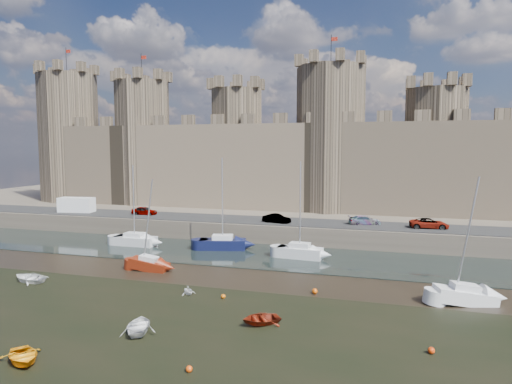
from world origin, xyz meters
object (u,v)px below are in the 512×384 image
car_3 (429,224)px  sailboat_1 (223,243)px  car_1 (277,219)px  car_2 (365,220)px  sailboat_4 (149,264)px  sailboat_2 (300,251)px  car_0 (144,211)px  sailboat_0 (135,240)px  dinghy_0 (23,357)px  van (76,205)px  sailboat_5 (465,295)px

car_3 → sailboat_1: 26.10m
car_1 → sailboat_1: (-5.21, -6.82, -2.26)m
car_2 → sailboat_4: 28.87m
sailboat_2 → car_0: bearing=163.6°
sailboat_0 → sailboat_2: (21.81, -0.61, 0.06)m
sailboat_2 → sailboat_4: (-14.06, -9.38, -0.15)m
dinghy_0 → sailboat_4: bearing=47.6°
sailboat_0 → dinghy_0: (10.92, -30.37, -0.46)m
car_3 → sailboat_4: size_ratio=0.50×
car_0 → sailboat_4: bearing=-152.1°
van → sailboat_0: sailboat_0 is taller
car_3 → dinghy_0: bearing=140.9°
car_3 → sailboat_5: (1.23, -21.00, -2.41)m
car_3 → van: bearing=84.1°
sailboat_2 → sailboat_4: bearing=-141.4°
sailboat_5 → car_2: bearing=96.9°
car_3 → sailboat_5: sailboat_5 is taller
car_2 → sailboat_0: size_ratio=0.40×
van → sailboat_2: sailboat_2 is taller
sailboat_5 → dinghy_0: (-26.74, -18.61, -0.41)m
car_0 → sailboat_4: 22.81m
car_1 → sailboat_4: (-9.22, -17.86, -2.42)m
sailboat_4 → sailboat_0: bearing=128.1°
dinghy_0 → sailboat_2: bearing=18.7°
sailboat_0 → sailboat_1: 11.81m
sailboat_1 → sailboat_4: (-4.00, -11.04, -0.16)m
car_2 → sailboat_1: (-16.70, -8.93, -2.24)m
sailboat_0 → sailboat_5: (37.66, -11.76, -0.06)m
sailboat_4 → sailboat_5: size_ratio=0.91×
sailboat_2 → sailboat_4: sailboat_2 is taller
car_2 → sailboat_1: 19.07m
car_0 → sailboat_0: (3.99, -9.41, -2.34)m
car_2 → sailboat_1: bearing=98.9°
sailboat_2 → dinghy_0: (-10.89, -29.77, -0.52)m
van → sailboat_0: (15.63, -8.84, -2.87)m
sailboat_4 → van: bearing=141.4°
sailboat_0 → sailboat_1: size_ratio=0.91×
sailboat_1 → sailboat_2: sailboat_1 is taller
car_3 → sailboat_2: 17.78m
van → sailboat_1: (27.39, -7.79, -2.81)m
car_1 → dinghy_0: 38.83m
sailboat_1 → sailboat_5: sailboat_1 is taller
car_2 → van: size_ratio=0.78×
sailboat_0 → sailboat_4: 12.65m
car_0 → sailboat_0: sailboat_0 is taller
sailboat_1 → car_2: bearing=13.6°
car_1 → dinghy_0: (-6.05, -38.25, -2.79)m
van → sailboat_2: size_ratio=0.49×
car_2 → sailboat_1: size_ratio=0.37×
sailboat_0 → sailboat_1: (11.76, 1.05, 0.07)m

